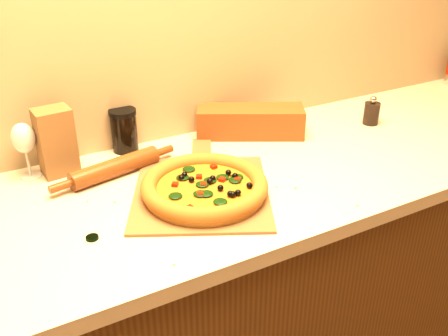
% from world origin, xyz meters
% --- Properties ---
extents(cabinet, '(2.80, 0.65, 0.86)m').
position_xyz_m(cabinet, '(0.00, 1.43, 0.43)').
color(cabinet, '#47250F').
rests_on(cabinet, ground).
extents(countertop, '(2.84, 0.68, 0.04)m').
position_xyz_m(countertop, '(0.00, 1.43, 0.88)').
color(countertop, '#C1B197').
rests_on(countertop, cabinet).
extents(pizza_peel, '(0.48, 0.56, 0.01)m').
position_xyz_m(pizza_peel, '(0.04, 1.39, 0.90)').
color(pizza_peel, brown).
rests_on(pizza_peel, countertop).
extents(pizza, '(0.33, 0.33, 0.05)m').
position_xyz_m(pizza, '(0.03, 1.36, 0.93)').
color(pizza, '#B66A2D').
rests_on(pizza, pizza_peel).
extents(bottle_cap, '(0.04, 0.04, 0.01)m').
position_xyz_m(bottle_cap, '(-0.28, 1.32, 0.90)').
color(bottle_cap, black).
rests_on(bottle_cap, countertop).
extents(pepper_grinder, '(0.05, 0.05, 0.10)m').
position_xyz_m(pepper_grinder, '(0.75, 1.52, 0.94)').
color(pepper_grinder, black).
rests_on(pepper_grinder, countertop).
extents(rolling_pin, '(0.38, 0.11, 0.05)m').
position_xyz_m(rolling_pin, '(-0.14, 1.58, 0.93)').
color(rolling_pin, '#50230D').
rests_on(rolling_pin, countertop).
extents(bread_bag, '(0.35, 0.26, 0.09)m').
position_xyz_m(bread_bag, '(0.34, 1.64, 0.95)').
color(bread_bag, maroon).
rests_on(bread_bag, countertop).
extents(wine_glass, '(0.06, 0.06, 0.16)m').
position_xyz_m(wine_glass, '(-0.35, 1.69, 1.01)').
color(wine_glass, silver).
rests_on(wine_glass, countertop).
extents(paper_bag, '(0.10, 0.08, 0.19)m').
position_xyz_m(paper_bag, '(-0.27, 1.67, 0.99)').
color(paper_bag, brown).
rests_on(paper_bag, countertop).
extents(dark_jar, '(0.08, 0.08, 0.13)m').
position_xyz_m(dark_jar, '(-0.06, 1.73, 0.97)').
color(dark_jar, black).
rests_on(dark_jar, countertop).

